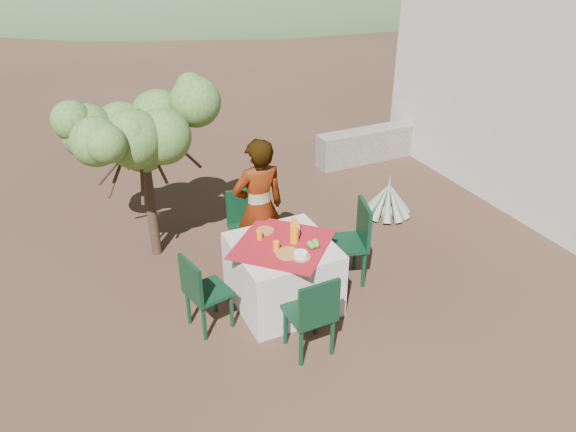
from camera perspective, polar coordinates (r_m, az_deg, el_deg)
The scene contains 22 objects.
ground at distance 5.94m, azimuth -0.96°, elevation -11.74°, with size 160.00×160.00×0.00m, color #372319.
table at distance 6.11m, azimuth -0.54°, elevation -5.87°, with size 1.30×1.30×0.76m.
chair_far at distance 6.80m, azimuth -4.30°, elevation -0.75°, with size 0.48×0.48×0.91m.
chair_near at distance 5.39m, azimuth 2.56°, elevation -9.79°, with size 0.43×0.43×0.91m.
chair_left at distance 5.77m, azimuth -8.77°, elevation -7.47°, with size 0.48×0.48×0.87m.
chair_right at distance 6.44m, azimuth 6.59°, elevation -2.29°, with size 0.56×0.56×0.99m.
person at distance 6.41m, azimuth -2.97°, elevation 0.80°, with size 0.62×0.41×1.69m, color #8C6651.
shrub_tree at distance 6.72m, azimuth -14.22°, elevation 7.69°, with size 1.64×1.61×1.93m.
agave at distance 8.00m, azimuth 10.11°, elevation 1.62°, with size 0.67×0.68×0.72m.
guesthouse at distance 9.78m, azimuth 26.07°, elevation 12.23°, with size 3.20×4.20×3.00m, color beige.
stone_wall at distance 9.93m, azimuth 9.98°, elevation 7.49°, with size 2.60×0.35×0.55m, color gray.
plate_far at distance 6.12m, azimuth -2.35°, elevation -1.51°, with size 0.20×0.20×0.01m, color brown.
plate_near at distance 5.73m, azimuth -0.01°, elevation -3.84°, with size 0.25×0.25×0.01m, color brown.
glass_far at distance 5.96m, azimuth -2.91°, elevation -1.95°, with size 0.06×0.06×0.10m, color orange.
glass_near at distance 5.76m, azimuth -1.22°, elevation -3.09°, with size 0.07×0.07×0.11m, color orange.
juice_pitcher at distance 5.88m, azimuth 0.64°, elevation -1.83°, with size 0.09×0.09×0.20m, color orange.
bowl_plate at distance 5.68m, azimuth 1.31°, elevation -4.19°, with size 0.20×0.20×0.01m, color brown.
white_bowl at distance 5.66m, azimuth 1.31°, elevation -3.93°, with size 0.14×0.14×0.05m, color white.
jar_left at distance 6.10m, azimuth 0.93°, elevation -1.13°, with size 0.07×0.07×0.10m, color orange.
jar_right at distance 6.17m, azimuth 0.58°, elevation -0.70°, with size 0.06×0.06×0.10m, color orange.
napkin_holder at distance 6.03m, azimuth 0.84°, elevation -1.52°, with size 0.08×0.04×0.10m, color white.
fruit_cluster at distance 5.84m, azimuth 2.59°, elevation -2.87°, with size 0.14×0.13×0.07m.
Camera 1 is at (-1.82, -4.09, 3.91)m, focal length 35.00 mm.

